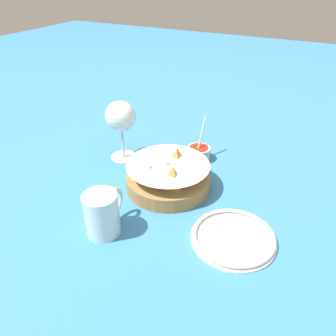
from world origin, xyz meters
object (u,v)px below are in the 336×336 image
beer_mug (103,215)px  side_plate (234,237)px  sauce_cup (199,153)px  food_basket (168,176)px  wine_glass (121,118)px

beer_mug → side_plate: (0.10, -0.25, -0.04)m
sauce_cup → beer_mug: 0.37m
sauce_cup → side_plate: size_ratio=0.69×
food_basket → sauce_cup: sauce_cup is taller
beer_mug → side_plate: size_ratio=0.62×
sauce_cup → wine_glass: bearing=114.1°
food_basket → beer_mug: beer_mug is taller
side_plate → food_basket: bearing=63.0°
sauce_cup → beer_mug: sauce_cup is taller
food_basket → wine_glass: wine_glass is taller
wine_glass → side_plate: (-0.18, -0.39, -0.12)m
food_basket → side_plate: bearing=-117.0°
beer_mug → side_plate: beer_mug is taller
food_basket → sauce_cup: size_ratio=1.72×
sauce_cup → wine_glass: size_ratio=0.71×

